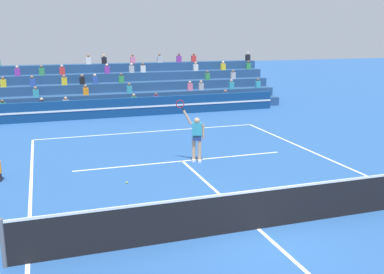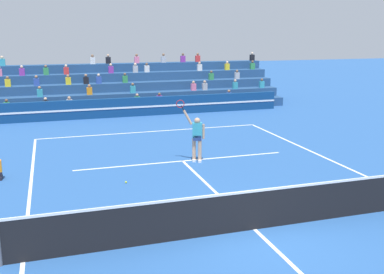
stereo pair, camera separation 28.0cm
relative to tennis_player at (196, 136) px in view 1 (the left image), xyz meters
The scene contains 7 objects.
ground_plane 6.31m from the tennis_player, 94.50° to the right, with size 120.00×120.00×0.00m, color #285699.
court_lines 6.31m from the tennis_player, 94.50° to the right, with size 11.10×23.90×0.01m.
tennis_net 6.25m from the tennis_player, 94.50° to the right, with size 12.00×0.10×1.10m.
sponsor_banner_wall 10.08m from the tennis_player, 92.79° to the left, with size 18.00×0.26×1.10m.
bleacher_stand 13.87m from the tennis_player, 92.06° to the left, with size 20.32×4.75×3.38m.
tennis_player is the anchor object (origin of this frame).
tennis_ball 3.58m from the tennis_player, 150.45° to the right, with size 0.07×0.07×0.07m, color #C6DB33.
Camera 1 is at (-4.94, -9.43, 4.87)m, focal length 42.00 mm.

